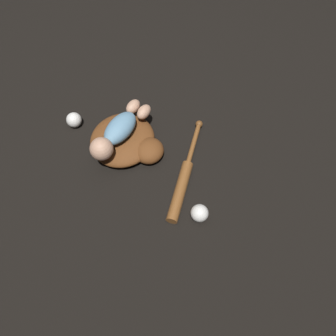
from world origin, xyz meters
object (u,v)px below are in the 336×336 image
baseball (200,213)px  baseball_spare (74,120)px  baseball_bat (183,180)px  baseball_glove (127,141)px  baby_figure (118,131)px

baseball → baseball_spare: bearing=-97.9°
baseball_spare → baseball_bat: bearing=89.8°
baseball_glove → baby_figure: bearing=-46.4°
baseball_glove → baby_figure: baby_figure is taller
baby_figure → baseball_spare: 0.27m
baseball_glove → baseball_spare: size_ratio=5.08×
baseball_glove → baseball_bat: (0.03, 0.30, -0.02)m
baseball_bat → baseball: (0.10, 0.13, 0.01)m
baby_figure → baseball_bat: 0.34m
baby_figure → baseball: baby_figure is taller
baseball_bat → baseball: baseball is taller
baby_figure → baseball: (0.10, 0.45, -0.09)m
baby_figure → baseball_glove: bearing=133.6°
baseball → baseball_spare: same height
baseball_glove → baby_figure: size_ratio=1.01×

